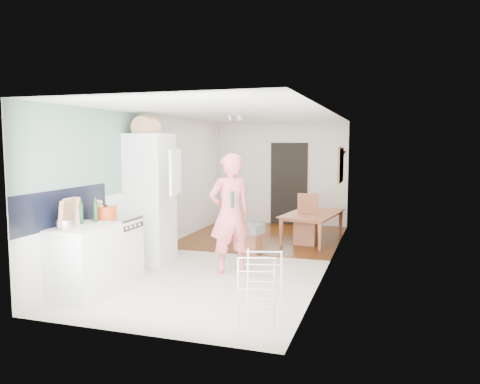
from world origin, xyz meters
The scene contains 32 objects.
room_shell centered at (0.00, 0.00, 1.25)m, with size 3.20×7.00×2.50m, color white, non-canonical shape.
floor centered at (0.00, 0.00, 0.00)m, with size 3.20×7.00×0.01m, color beige.
wood_floor_overlay centered at (0.00, 1.85, 0.01)m, with size 3.20×3.30×0.01m, color #4F2608.
sage_wall_panel centered at (-1.59, -2.00, 1.85)m, with size 0.02×3.00×1.30m, color slate.
tile_splashback centered at (-1.59, -2.55, 1.15)m, with size 0.02×1.90×0.50m, color black.
doorway_recess centered at (0.20, 3.48, 1.00)m, with size 0.90×0.04×2.00m, color black.
base_cabinet centered at (-1.30, -2.55, 0.43)m, with size 0.60×0.90×0.86m, color silver.
worktop centered at (-1.30, -2.55, 0.89)m, with size 0.62×0.92×0.06m, color white.
range_cooker centered at (-1.30, -1.80, 0.44)m, with size 0.60×0.60×0.88m, color silver.
cooker_top centered at (-1.30, -1.80, 0.90)m, with size 0.60×0.60×0.04m, color #BDBDC0.
fridge_housing centered at (-1.27, -0.78, 1.07)m, with size 0.66×0.66×2.15m, color silver.
fridge_door centered at (-0.66, -1.08, 1.55)m, with size 0.56×0.04×0.70m, color silver.
fridge_interior centered at (-0.96, -0.78, 1.55)m, with size 0.02×0.52×0.66m, color white.
pinboard centered at (1.58, 1.90, 1.55)m, with size 0.03×0.90×0.70m, color tan.
pinboard_frame centered at (1.57, 1.90, 1.55)m, with size 0.01×0.94×0.74m, color #9A5431.
wall_sconce centered at (1.54, 2.55, 1.75)m, with size 0.18×0.18×0.16m, color maroon.
person centered at (0.19, -0.95, 1.09)m, with size 0.80×0.52×2.18m, color #F57173.
dining_table centered at (1.09, 1.68, 0.25)m, with size 1.43×0.79×0.50m, color #9A5431.
dining_chair centered at (0.98, 1.39, 0.50)m, with size 0.42×0.42×0.99m, color #9A5431, non-canonical shape.
stool centered at (0.18, 0.24, 0.20)m, with size 0.30×0.30×0.39m, color #9A5431, non-canonical shape.
grey_drape centered at (0.20, 0.21, 0.48)m, with size 0.37×0.37×0.17m, color gray.
drying_rack centered at (1.19, -2.85, 0.40)m, with size 0.41×0.37×0.81m, color silver, non-canonical shape.
bread_bin centered at (-1.29, -0.83, 2.25)m, with size 0.38×0.36×0.20m, color tan, non-canonical shape.
red_casserole centered at (-1.34, -1.95, 1.01)m, with size 0.31×0.31×0.18m, color #C23A14.
steel_pan centered at (-1.42, -2.75, 0.98)m, with size 0.22×0.22×0.11m, color #BDBDC0.
held_bottle centered at (0.29, -1.13, 1.16)m, with size 0.05×0.05×0.25m, color #194121.
bottle_a centered at (-1.42, -2.42, 1.06)m, with size 0.07×0.07×0.29m, color #194121.
bottle_b centered at (-1.33, -2.22, 1.06)m, with size 0.06×0.06×0.28m, color #194121.
bottle_c centered at (-1.44, -2.50, 1.03)m, with size 0.09×0.09×0.23m, color beige.
pepper_mill_front centered at (-1.41, -2.03, 1.03)m, with size 0.06×0.06×0.22m, color tan.
pepper_mill_back centered at (-1.38, -2.02, 1.03)m, with size 0.06×0.06×0.21m, color tan.
chopping_boards centered at (-1.38, -2.72, 1.11)m, with size 0.04×0.29×0.39m, color tan, non-canonical shape.
Camera 1 is at (2.48, -7.68, 2.01)m, focal length 35.00 mm.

